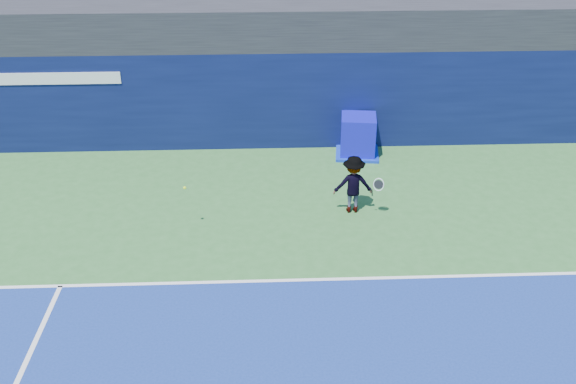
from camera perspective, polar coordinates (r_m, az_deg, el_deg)
name	(u,v)px	position (r m, az deg, el deg)	size (l,w,h in m)	color
ground	(303,382)	(11.69, 1.36, -16.51)	(80.00, 80.00, 0.00)	#316C30
baseline	(294,280)	(13.98, 0.58, -7.84)	(24.00, 0.10, 0.01)	white
stadium_band	(281,21)	(20.35, -0.63, 14.96)	(36.00, 3.00, 1.20)	black
back_wall_assembly	(282,97)	(19.98, -0.52, 8.44)	(36.00, 1.03, 3.00)	#0A123B
equipment_cart	(358,137)	(19.55, 6.23, 4.87)	(1.43, 1.43, 1.23)	#0E0CB3
tennis_player	(353,184)	(16.27, 5.81, 0.68)	(1.23, 0.67, 1.53)	silver
tennis_ball	(185,188)	(15.44, -9.17, 0.37)	(0.08, 0.08, 0.08)	#CAF61B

